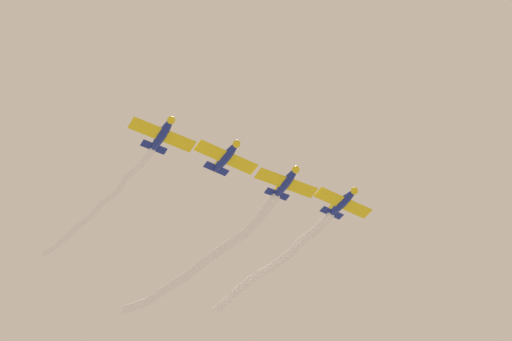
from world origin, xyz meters
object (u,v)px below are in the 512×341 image
(airplane_slot, at_px, (343,202))
(airplane_left_wing, at_px, (226,157))
(airplane_lead, at_px, (162,134))
(airplane_right_wing, at_px, (286,182))

(airplane_slot, bearing_deg, airplane_left_wing, -93.07)
(airplane_left_wing, distance_m, airplane_slot, 12.93)
(airplane_lead, distance_m, airplane_left_wing, 6.48)
(airplane_lead, height_order, airplane_left_wing, airplane_left_wing)
(airplane_left_wing, xyz_separation_m, airplane_slot, (-1.30, 12.87, 0.00))
(airplane_slot, bearing_deg, airplane_right_wing, -93.07)
(airplane_slot, bearing_deg, airplane_lead, -93.07)
(airplane_right_wing, distance_m, airplane_slot, 6.48)
(airplane_left_wing, relative_size, airplane_slot, 1.00)
(airplane_left_wing, height_order, airplane_slot, same)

